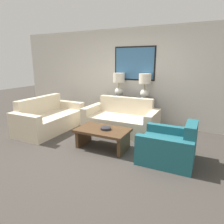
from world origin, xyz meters
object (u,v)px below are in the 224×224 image
Objects in this scene: couch_by_side at (50,119)px; armchair_near_back_wall at (169,147)px; table_lamp_right at (145,84)px; coffee_table at (103,134)px; couch_by_back_wall at (121,121)px; table_lamp_left at (119,83)px; console_table at (131,111)px; decorative_bowl at (106,128)px.

couch_by_side reaches higher than armchair_near_back_wall.
table_lamp_right is 0.62× the size of coffee_table.
couch_by_back_wall is 1.88m from couch_by_side.
table_lamp_left is at bearing 118.73° from couch_by_back_wall.
table_lamp_left is 0.37× the size of couch_by_side.
coffee_table is at bearing -76.21° from table_lamp_left.
coffee_table is (0.06, -1.09, 0.01)m from couch_by_back_wall.
decorative_bowl is at bearing -85.99° from console_table.
couch_by_back_wall is (-0.38, -0.69, -0.88)m from table_lamp_right.
armchair_near_back_wall is at bearing -44.49° from table_lamp_left.
couch_by_back_wall is 1.10m from decorative_bowl.
table_lamp_right is 0.37× the size of couch_by_side.
table_lamp_right is at bearing -0.00° from console_table.
armchair_near_back_wall is (1.39, -1.74, -0.13)m from console_table.
table_lamp_right is 1.18m from couch_by_back_wall.
coffee_table is at bearing -12.69° from couch_by_side.
table_lamp_right is at bearing 61.27° from couch_by_back_wall.
couch_by_back_wall is at bearing -118.73° from table_lamp_right.
armchair_near_back_wall is (1.02, -1.74, -0.91)m from table_lamp_right.
coffee_table is (-0.32, -1.78, -0.87)m from table_lamp_right.
decorative_bowl is (0.07, 0.01, 0.14)m from coffee_table.
couch_by_side is at bearing 173.28° from armchair_near_back_wall.
table_lamp_right reaches higher than armchair_near_back_wall.
armchair_near_back_wall is (1.27, 0.03, -0.17)m from decorative_bowl.
coffee_table is 1.34m from armchair_near_back_wall.
couch_by_back_wall is 8.37× the size of decorative_bowl.
table_lamp_left is 1.98m from decorative_bowl.
armchair_near_back_wall reaches higher than coffee_table.
table_lamp_left reaches higher than coffee_table.
couch_by_back_wall is 1.93× the size of armchair_near_back_wall.
couch_by_back_wall and couch_by_side have the same top height.
armchair_near_back_wall is at bearing 1.60° from coffee_table.
armchair_near_back_wall is at bearing -37.02° from couch_by_back_wall.
console_table is 0.68× the size of couch_by_back_wall.
coffee_table is at bearing -100.19° from table_lamp_right.
couch_by_side is 1.93× the size of armchair_near_back_wall.
couch_by_back_wall is at bearing 96.55° from decorative_bowl.
armchair_near_back_wall is at bearing 1.24° from decorative_bowl.
armchair_near_back_wall is at bearing -59.73° from table_lamp_right.
armchair_near_back_wall is at bearing -51.31° from console_table.
table_lamp_left is at bearing 103.79° from coffee_table.
decorative_bowl is at bearing -83.45° from couch_by_back_wall.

